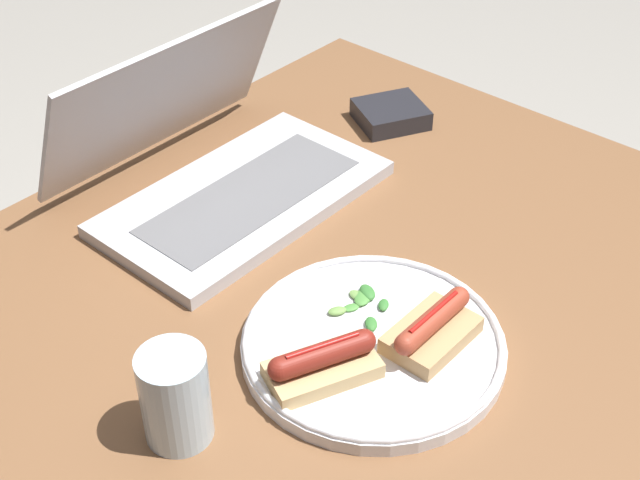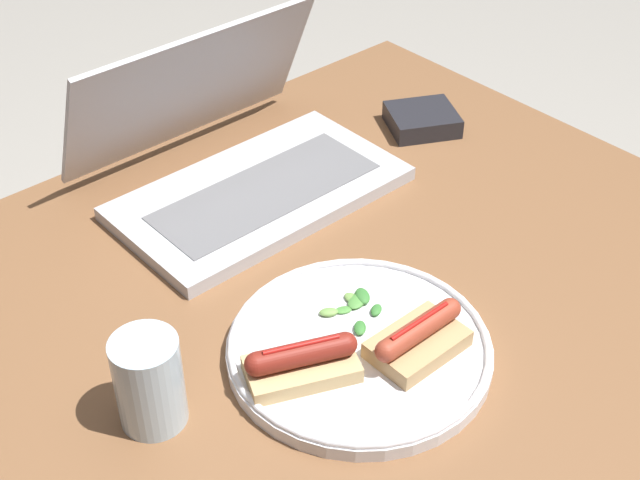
# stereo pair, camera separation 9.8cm
# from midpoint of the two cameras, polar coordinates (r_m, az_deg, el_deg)

# --- Properties ---
(desk) EXTENTS (1.10, 0.85, 0.73)m
(desk) POSITION_cam_midpoint_polar(r_m,az_deg,el_deg) (1.03, -3.28, -8.14)
(desk) COLOR brown
(desk) RESTS_ON ground_plane
(laptop) EXTENTS (0.36, 0.28, 0.19)m
(laptop) POSITION_cam_midpoint_polar(r_m,az_deg,el_deg) (1.15, -8.84, 4.48)
(laptop) COLOR #B7B7BC
(laptop) RESTS_ON desk
(plate) EXTENTS (0.28, 0.28, 0.02)m
(plate) POSITION_cam_midpoint_polar(r_m,az_deg,el_deg) (0.93, 0.30, -6.86)
(plate) COLOR silver
(plate) RESTS_ON desk
(sausage_toast_left) EXTENTS (0.12, 0.06, 0.04)m
(sausage_toast_left) POSITION_cam_midpoint_polar(r_m,az_deg,el_deg) (0.91, 4.13, -5.86)
(sausage_toast_left) COLOR tan
(sausage_toast_left) RESTS_ON plate
(sausage_toast_middle) EXTENTS (0.12, 0.10, 0.04)m
(sausage_toast_middle) POSITION_cam_midpoint_polar(r_m,az_deg,el_deg) (0.88, -3.06, -8.02)
(sausage_toast_middle) COLOR tan
(sausage_toast_middle) RESTS_ON plate
(salad_pile) EXTENTS (0.07, 0.06, 0.01)m
(salad_pile) POSITION_cam_midpoint_polar(r_m,az_deg,el_deg) (0.96, -0.13, -4.20)
(salad_pile) COLOR #387A33
(salad_pile) RESTS_ON plate
(drinking_glass) EXTENTS (0.07, 0.07, 0.10)m
(drinking_glass) POSITION_cam_midpoint_polar(r_m,az_deg,el_deg) (0.85, -12.60, -9.92)
(drinking_glass) COLOR silver
(drinking_glass) RESTS_ON desk
(external_drive) EXTENTS (0.12, 0.12, 0.03)m
(external_drive) POSITION_cam_midpoint_polar(r_m,az_deg,el_deg) (1.30, 2.39, 7.98)
(external_drive) COLOR #232328
(external_drive) RESTS_ON desk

